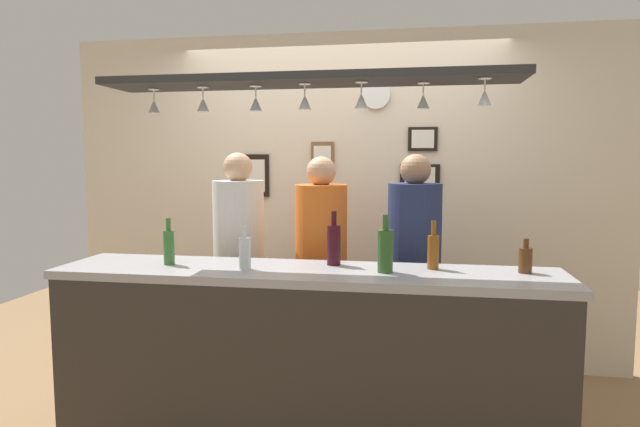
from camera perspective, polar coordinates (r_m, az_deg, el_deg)
The scene contains 25 objects.
ground_plane at distance 3.54m, azimuth -0.29°, elevation -21.47°, with size 8.00×8.00×0.00m, color olive.
back_wall at distance 4.25m, azimuth 2.26°, elevation 1.43°, with size 4.40×0.06×2.60m, color beige.
bar_counter at distance 2.80m, azimuth -2.13°, elevation -13.39°, with size 2.70×0.55×1.04m.
overhead_glass_rack at distance 2.88m, azimuth -1.37°, elevation 14.03°, with size 2.20×0.36×0.04m, color black.
hanging_wineglass_far_left at distance 3.20m, azimuth -17.26°, elevation 10.94°, with size 0.07×0.07×0.13m.
hanging_wineglass_left at distance 3.04m, azimuth -12.35°, elevation 11.35°, with size 0.07×0.07×0.13m.
hanging_wineglass_center_left at distance 2.95m, azimuth -6.85°, elevation 11.62°, with size 0.07×0.07×0.13m.
hanging_wineglass_center at distance 2.85m, azimuth -1.63°, elevation 11.87°, with size 0.07×0.07×0.13m.
hanging_wineglass_center_right at distance 2.79m, azimuth 4.42°, elevation 11.99°, with size 0.07×0.07×0.13m.
hanging_wineglass_right at distance 2.86m, azimuth 10.94°, elevation 11.74°, with size 0.07×0.07×0.13m.
hanging_wineglass_far_right at distance 2.77m, azimuth 17.13°, elevation 11.79°, with size 0.07×0.07×0.13m.
person_left_white_patterned_shirt at distance 3.66m, azimuth -8.62°, elevation -3.99°, with size 0.34×0.34×1.67m.
person_middle_orange_shirt at distance 3.53m, azimuth 0.13°, elevation -4.56°, with size 0.34×0.34×1.64m.
person_right_navy_shirt at distance 3.48m, azimuth 9.99°, elevation -4.64°, with size 0.34×0.34×1.65m.
bottle_soda_clear at distance 2.86m, azimuth -8.01°, elevation -4.12°, with size 0.06×0.06×0.23m.
bottle_beer_brown_stubby at distance 2.95m, azimuth 21.05°, elevation -4.59°, with size 0.07×0.07×0.18m.
bottle_beer_green_import at distance 3.09m, azimuth -15.80°, elevation -3.36°, with size 0.06×0.06×0.26m.
bottle_beer_amber_tall at distance 2.91m, azimuth 11.97°, elevation -3.87°, with size 0.06×0.06×0.26m.
bottle_champagne_green at distance 2.78m, azimuth 6.98°, elevation -3.85°, with size 0.08×0.08×0.30m.
bottle_wine_dark_red at distance 2.96m, azimuth 1.48°, elevation -3.25°, with size 0.08×0.08×0.30m.
picture_frame_crest at distance 4.21m, azimuth 0.27°, elevation 5.88°, with size 0.18×0.02×0.26m.
picture_frame_lower_pair at distance 4.16m, azimuth 10.59°, elevation 3.94°, with size 0.30×0.02×0.18m.
picture_frame_upper_small at distance 4.16m, azimuth 10.90°, elevation 7.80°, with size 0.22×0.02×0.18m.
picture_frame_caricature at distance 4.34m, azimuth -7.13°, elevation 4.03°, with size 0.26×0.02×0.34m.
wall_clock at distance 4.19m, azimuth 5.97°, elevation 12.51°, with size 0.22×0.22×0.03m, color white.
Camera 1 is at (0.54, -3.10, 1.61)m, focal length 30.02 mm.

